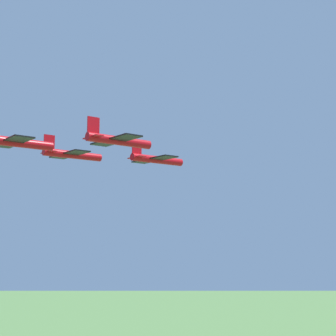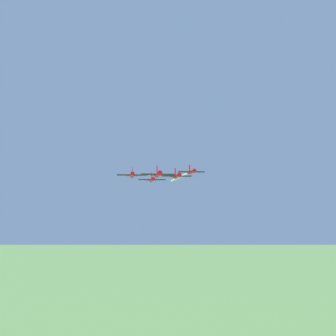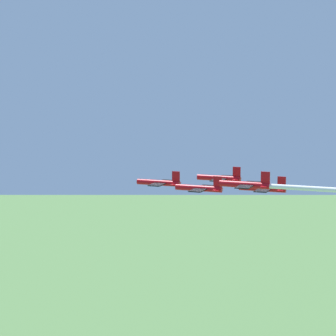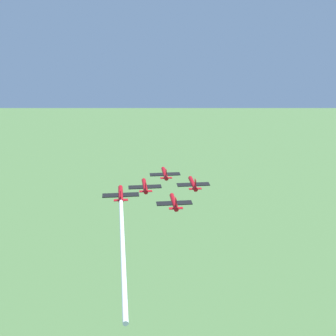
% 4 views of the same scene
% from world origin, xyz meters
% --- Properties ---
extents(jet_0, '(10.10, 9.95, 3.69)m').
position_xyz_m(jet_0, '(41.67, -6.88, 139.93)').
color(jet_0, '#B20C14').
extents(jet_1, '(10.10, 9.95, 3.69)m').
position_xyz_m(jet_1, '(47.39, -20.73, 140.50)').
color(jet_1, '#B20C14').
extents(jet_2, '(10.10, 9.95, 3.69)m').
position_xyz_m(jet_2, '(56.56, -8.61, 140.69)').
color(jet_2, '#B20C14').
extents(jet_4, '(10.10, 9.95, 3.69)m').
position_xyz_m(jet_4, '(62.28, -22.47, 140.05)').
color(jet_4, '#B20C14').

